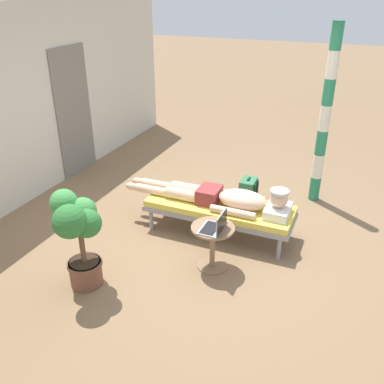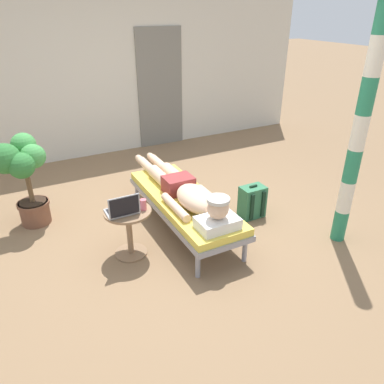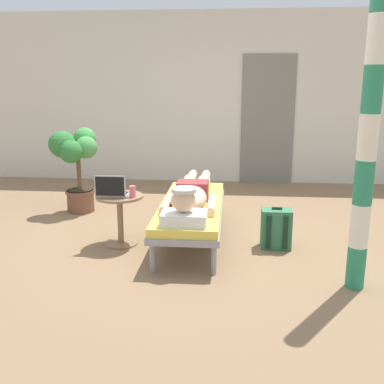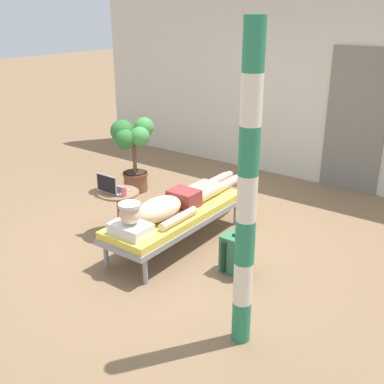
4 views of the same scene
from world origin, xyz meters
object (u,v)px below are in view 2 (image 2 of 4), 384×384
at_px(person_reclining, 186,191).
at_px(potted_plant, 23,172).
at_px(laptop, 123,209).
at_px(drink_glass, 143,205).
at_px(side_table, 129,225).
at_px(lounge_chair, 184,203).
at_px(porch_post, 359,133).
at_px(backpack, 252,202).

distance_m(person_reclining, potted_plant, 1.86).
xyz_separation_m(laptop, potted_plant, (-0.77, 1.18, 0.09)).
bearing_deg(drink_glass, person_reclining, 17.15).
xyz_separation_m(person_reclining, side_table, (-0.72, -0.12, -0.16)).
relative_size(lounge_chair, drink_glass, 16.35).
xyz_separation_m(lounge_chair, potted_plant, (-1.55, 0.95, 0.33)).
height_order(lounge_chair, laptop, laptop).
xyz_separation_m(side_table, porch_post, (2.16, -0.81, 0.88)).
bearing_deg(potted_plant, lounge_chair, -31.57).
bearing_deg(backpack, drink_glass, -175.57).
relative_size(lounge_chair, side_table, 3.57).
relative_size(lounge_chair, person_reclining, 0.86).
height_order(drink_glass, potted_plant, potted_plant).
xyz_separation_m(lounge_chair, drink_glass, (-0.57, -0.23, 0.23)).
bearing_deg(person_reclining, backpack, -4.19).
bearing_deg(porch_post, side_table, 159.51).
distance_m(person_reclining, drink_glass, 0.60).
distance_m(lounge_chair, side_table, 0.74).
relative_size(side_table, drink_glass, 4.57).
height_order(laptop, drink_glass, laptop).
bearing_deg(laptop, backpack, 3.65).
xyz_separation_m(person_reclining, porch_post, (1.44, -0.92, 0.72)).
xyz_separation_m(lounge_chair, side_table, (-0.72, -0.18, 0.01)).
bearing_deg(laptop, potted_plant, 123.22).
xyz_separation_m(drink_glass, porch_post, (2.01, -0.75, 0.66)).
bearing_deg(person_reclining, potted_plant, 146.87).
bearing_deg(drink_glass, side_table, 158.99).
height_order(person_reclining, drink_glass, person_reclining).
bearing_deg(drink_glass, potted_plant, 129.63).
distance_m(lounge_chair, backpack, 0.89).
distance_m(laptop, drink_glass, 0.21).
distance_m(laptop, porch_post, 2.43).
bearing_deg(lounge_chair, drink_glass, -157.58).
bearing_deg(lounge_chair, potted_plant, 148.43).
xyz_separation_m(lounge_chair, laptop, (-0.78, -0.23, 0.24)).
relative_size(laptop, potted_plant, 0.29).
height_order(lounge_chair, potted_plant, potted_plant).
xyz_separation_m(backpack, porch_post, (0.57, -0.86, 1.04)).
bearing_deg(lounge_chair, porch_post, -34.31).
bearing_deg(porch_post, drink_glass, 159.55).
bearing_deg(person_reclining, laptop, -167.75).
xyz_separation_m(laptop, drink_glass, (0.21, -0.01, -0.00)).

